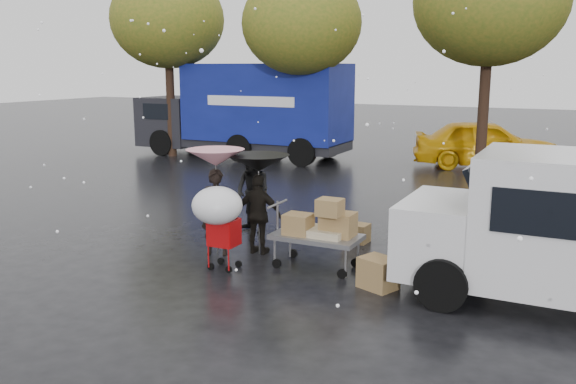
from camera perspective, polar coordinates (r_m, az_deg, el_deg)
The scene contains 13 objects.
ground at distance 11.00m, azimuth -4.45°, elevation -6.35°, with size 90.00×90.00×0.00m, color black.
person_pink at distance 11.17m, azimuth -6.68°, elevation -1.88°, with size 0.58×0.38×1.59m, color black.
person_middle at distance 12.62m, azimuth -3.33°, elevation -0.03°, with size 0.82×0.64×1.69m, color black.
person_black at distance 11.16m, azimuth -2.73°, elevation -2.09°, with size 0.87×0.36×1.49m, color black.
umbrella_pink at distance 10.98m, azimuth -6.80°, elevation 3.20°, with size 1.05×1.05×1.95m.
umbrella_black at distance 10.98m, azimuth -2.78°, elevation 2.71°, with size 1.12×1.12×1.84m.
vendor_cart at distance 10.33m, azimuth 3.10°, elevation -3.34°, with size 1.52×0.80×1.27m.
shopping_cart at distance 10.15m, azimuth -6.54°, elevation -1.69°, with size 0.84×0.84×1.46m.
blue_truck at distance 23.24m, azimuth -3.83°, elevation 7.59°, with size 8.30×2.60×3.50m.
box_ground_near at distance 9.66m, azimuth 8.44°, elevation -7.52°, with size 0.54×0.43×0.49m, color olive.
box_ground_far at distance 12.10m, azimuth 6.42°, elevation -3.81°, with size 0.47×0.37×0.37m, color olive.
yellow_taxi at distance 21.89m, azimuth 18.01°, elevation 4.34°, with size 1.94×4.82×1.64m, color #EDAD0C.
tree_row at distance 19.92m, azimuth 9.55°, elevation 16.19°, with size 21.60×4.40×7.12m.
Camera 1 is at (5.39, -8.97, 3.40)m, focal length 38.00 mm.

